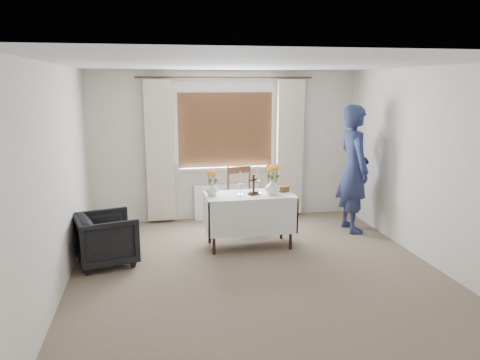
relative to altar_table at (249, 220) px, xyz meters
name	(u,v)px	position (x,y,z in m)	size (l,w,h in m)	color
ground	(258,273)	(-0.10, -0.98, -0.38)	(5.00, 5.00, 0.00)	#82715A
altar_table	(249,220)	(0.00, 0.00, 0.00)	(1.24, 0.64, 0.76)	white
wooden_chair	(244,198)	(0.10, 0.87, 0.11)	(0.45, 0.45, 0.98)	brown
armchair	(107,239)	(-1.93, -0.31, -0.05)	(0.71, 0.73, 0.66)	black
person	(354,169)	(1.74, 0.44, 0.61)	(0.72, 0.47, 1.97)	navy
radiator	(226,202)	(-0.10, 1.44, -0.08)	(1.10, 0.10, 0.60)	white
wooden_cross	(254,185)	(0.05, -0.04, 0.52)	(0.13, 0.10, 0.29)	black
candlestick_left	(240,183)	(-0.13, -0.01, 0.55)	(0.09, 0.09, 0.33)	silver
candlestick_right	(258,180)	(0.12, 0.01, 0.58)	(0.11, 0.11, 0.40)	silver
flower_vase_left	(212,189)	(-0.52, 0.04, 0.47)	(0.17, 0.17, 0.18)	white
flower_vase_right	(273,187)	(0.32, -0.06, 0.49)	(0.21, 0.21, 0.22)	white
wicker_basket	(282,188)	(0.50, 0.11, 0.42)	(0.21, 0.21, 0.08)	brown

